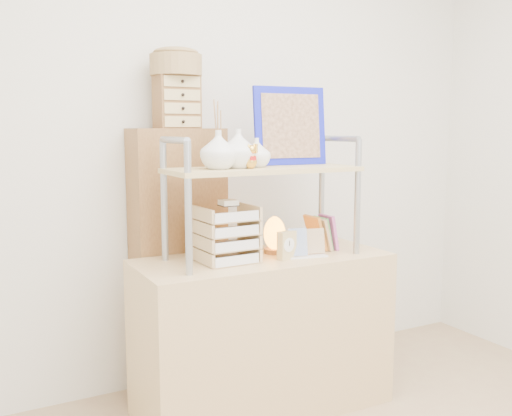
{
  "coord_description": "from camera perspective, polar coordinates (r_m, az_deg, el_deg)",
  "views": [
    {
      "loc": [
        -1.26,
        -1.1,
        1.35
      ],
      "look_at": [
        -0.04,
        1.2,
        0.98
      ],
      "focal_mm": 40.0,
      "sensor_mm": 36.0,
      "label": 1
    }
  ],
  "objects": [
    {
      "name": "salt_lamp",
      "position": [
        2.76,
        1.84,
        -2.66
      ],
      "size": [
        0.12,
        0.11,
        0.18
      ],
      "color": "brown",
      "rests_on": "desk"
    },
    {
      "name": "cabinet",
      "position": [
        2.92,
        -7.77,
        -5.46
      ],
      "size": [
        0.45,
        0.25,
        1.35
      ],
      "primitive_type": "cube",
      "rotation": [
        0.0,
        0.0,
        -0.01
      ],
      "color": "brown",
      "rests_on": "ground"
    },
    {
      "name": "letter_tray",
      "position": [
        2.57,
        -2.81,
        -2.95
      ],
      "size": [
        0.24,
        0.23,
        0.28
      ],
      "color": "#DBB283",
      "rests_on": "desk"
    },
    {
      "name": "woven_basket",
      "position": [
        2.84,
        -8.01,
        13.95
      ],
      "size": [
        0.25,
        0.25,
        0.1
      ],
      "primitive_type": "cylinder",
      "color": "olive",
      "rests_on": "drawer_chest"
    },
    {
      "name": "room_shell",
      "position": [
        1.99,
        12.59,
        17.8
      ],
      "size": [
        3.42,
        3.41,
        2.61
      ],
      "color": "silver",
      "rests_on": "ground"
    },
    {
      "name": "desk",
      "position": [
        2.8,
        0.72,
        -12.41
      ],
      "size": [
        1.2,
        0.5,
        0.75
      ],
      "primitive_type": "cube",
      "color": "tan",
      "rests_on": "ground"
    },
    {
      "name": "postcard_stand",
      "position": [
        2.69,
        5.08,
        -4.07
      ],
      "size": [
        0.2,
        0.09,
        0.14
      ],
      "color": "white",
      "rests_on": "desk"
    },
    {
      "name": "drawer_chest",
      "position": [
        2.83,
        -7.92,
        10.43
      ],
      "size": [
        0.2,
        0.16,
        0.25
      ],
      "color": "brown",
      "rests_on": "cabinet"
    },
    {
      "name": "hutch",
      "position": [
        2.63,
        0.04,
        4.77
      ],
      "size": [
        0.9,
        0.34,
        0.8
      ],
      "color": "#959AA2",
      "rests_on": "desk"
    },
    {
      "name": "desk_clock",
      "position": [
        2.63,
        3.1,
        -3.74
      ],
      "size": [
        0.1,
        0.06,
        0.13
      ],
      "color": "tan",
      "rests_on": "desk"
    }
  ]
}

